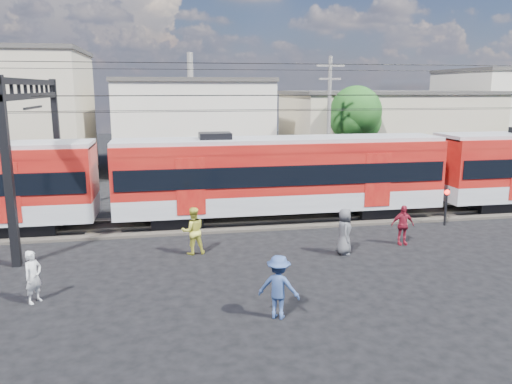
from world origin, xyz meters
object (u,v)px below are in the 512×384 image
commuter_train (285,174)px  crossing_signal (446,200)px  pedestrian_c (279,287)px  pedestrian_a (33,277)px

commuter_train → crossing_signal: (7.46, -2.31, -1.14)m
commuter_train → pedestrian_c: size_ratio=26.67×
pedestrian_a → pedestrian_c: (7.21, -2.43, 0.11)m
commuter_train → crossing_signal: size_ratio=27.70×
commuter_train → pedestrian_a: (-9.95, -8.06, -1.57)m
pedestrian_a → crossing_signal: crossing_signal is taller
pedestrian_a → pedestrian_c: pedestrian_c is taller
commuter_train → pedestrian_a: 12.90m
commuter_train → pedestrian_a: bearing=-141.0°
pedestrian_c → crossing_signal: size_ratio=1.04×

